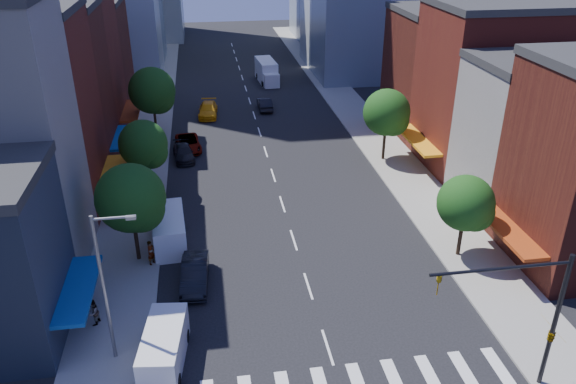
# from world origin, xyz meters

# --- Properties ---
(ground) EXTENTS (220.00, 220.00, 0.00)m
(ground) POSITION_xyz_m (0.00, 0.00, 0.00)
(ground) COLOR black
(ground) RESTS_ON ground
(sidewalk_left) EXTENTS (5.00, 120.00, 0.15)m
(sidewalk_left) POSITION_xyz_m (-12.50, 40.00, 0.07)
(sidewalk_left) COLOR gray
(sidewalk_left) RESTS_ON ground
(sidewalk_right) EXTENTS (5.00, 120.00, 0.15)m
(sidewalk_right) POSITION_xyz_m (12.50, 40.00, 0.07)
(sidewalk_right) COLOR gray
(sidewalk_right) RESTS_ON ground
(bldg_left_2) EXTENTS (12.00, 9.00, 16.00)m
(bldg_left_2) POSITION_xyz_m (-21.00, 20.50, 8.00)
(bldg_left_2) COLOR maroon
(bldg_left_2) RESTS_ON ground
(bldg_left_3) EXTENTS (12.00, 8.00, 15.00)m
(bldg_left_3) POSITION_xyz_m (-21.00, 29.00, 7.50)
(bldg_left_3) COLOR #4D1913
(bldg_left_3) RESTS_ON ground
(bldg_left_4) EXTENTS (12.00, 9.00, 17.00)m
(bldg_left_4) POSITION_xyz_m (-21.00, 37.50, 8.50)
(bldg_left_4) COLOR maroon
(bldg_left_4) RESTS_ON ground
(bldg_left_5) EXTENTS (12.00, 10.00, 13.00)m
(bldg_left_5) POSITION_xyz_m (-21.00, 47.00, 6.50)
(bldg_left_5) COLOR #4D1913
(bldg_left_5) RESTS_ON ground
(bldg_right_1) EXTENTS (12.00, 8.00, 12.00)m
(bldg_right_1) POSITION_xyz_m (21.00, 15.00, 6.00)
(bldg_right_1) COLOR #BCB6AE
(bldg_right_1) RESTS_ON ground
(bldg_right_2) EXTENTS (12.00, 10.00, 15.00)m
(bldg_right_2) POSITION_xyz_m (21.00, 24.00, 7.50)
(bldg_right_2) COLOR maroon
(bldg_right_2) RESTS_ON ground
(bldg_right_3) EXTENTS (12.00, 10.00, 13.00)m
(bldg_right_3) POSITION_xyz_m (21.00, 34.00, 6.50)
(bldg_right_3) COLOR #4D1913
(bldg_right_3) RESTS_ON ground
(traffic_signal) EXTENTS (7.24, 2.24, 8.00)m
(traffic_signal) POSITION_xyz_m (9.94, -4.50, 4.16)
(traffic_signal) COLOR black
(traffic_signal) RESTS_ON sidewalk_right
(streetlight) EXTENTS (2.25, 0.25, 9.00)m
(streetlight) POSITION_xyz_m (-11.81, 1.00, 5.28)
(streetlight) COLOR slate
(streetlight) RESTS_ON sidewalk_left
(tree_left_near) EXTENTS (4.80, 4.80, 7.30)m
(tree_left_near) POSITION_xyz_m (-11.35, 10.92, 4.87)
(tree_left_near) COLOR black
(tree_left_near) RESTS_ON sidewalk_left
(tree_left_mid) EXTENTS (4.20, 4.20, 6.65)m
(tree_left_mid) POSITION_xyz_m (-11.35, 21.92, 4.53)
(tree_left_mid) COLOR black
(tree_left_mid) RESTS_ON sidewalk_left
(tree_left_far) EXTENTS (5.00, 5.00, 7.75)m
(tree_left_far) POSITION_xyz_m (-11.35, 35.92, 5.20)
(tree_left_far) COLOR black
(tree_left_far) RESTS_ON sidewalk_left
(tree_right_near) EXTENTS (4.00, 4.00, 6.20)m
(tree_right_near) POSITION_xyz_m (11.65, 7.92, 4.19)
(tree_right_near) COLOR black
(tree_right_near) RESTS_ON sidewalk_right
(tree_right_far) EXTENTS (4.60, 4.60, 7.20)m
(tree_right_far) POSITION_xyz_m (11.65, 25.92, 4.86)
(tree_right_far) COLOR black
(tree_right_far) RESTS_ON sidewalk_right
(parked_car_front) EXTENTS (2.17, 4.78, 1.59)m
(parked_car_front) POSITION_xyz_m (-9.50, 0.62, 0.80)
(parked_car_front) COLOR #BABBC0
(parked_car_front) RESTS_ON ground
(parked_car_second) EXTENTS (2.02, 5.05, 1.63)m
(parked_car_second) POSITION_xyz_m (-7.50, 7.43, 0.82)
(parked_car_second) COLOR black
(parked_car_second) RESTS_ON ground
(parked_car_third) EXTENTS (2.98, 5.44, 1.44)m
(parked_car_third) POSITION_xyz_m (-8.01, 31.82, 0.72)
(parked_car_third) COLOR #999999
(parked_car_third) RESTS_ON ground
(parked_car_rear) EXTENTS (2.47, 4.95, 1.38)m
(parked_car_rear) POSITION_xyz_m (-8.47, 29.38, 0.69)
(parked_car_rear) COLOR black
(parked_car_rear) RESTS_ON ground
(cargo_van_near) EXTENTS (2.68, 5.36, 2.19)m
(cargo_van_near) POSITION_xyz_m (-9.21, 0.04, 1.08)
(cargo_van_near) COLOR silver
(cargo_van_near) RESTS_ON ground
(cargo_van_far) EXTENTS (2.65, 5.83, 2.42)m
(cargo_van_far) POSITION_xyz_m (-9.30, 12.84, 1.20)
(cargo_van_far) COLOR white
(cargo_van_far) RESTS_ON ground
(taxi) EXTENTS (2.62, 5.58, 1.57)m
(taxi) POSITION_xyz_m (-5.62, 42.63, 0.79)
(taxi) COLOR #FFAA0D
(taxi) RESTS_ON ground
(traffic_car_oncoming) EXTENTS (1.63, 4.62, 1.52)m
(traffic_car_oncoming) POSITION_xyz_m (1.57, 44.05, 0.76)
(traffic_car_oncoming) COLOR black
(traffic_car_oncoming) RESTS_ON ground
(traffic_car_far) EXTENTS (1.66, 3.97, 1.34)m
(traffic_car_far) POSITION_xyz_m (3.96, 57.82, 0.67)
(traffic_car_far) COLOR #999999
(traffic_car_far) RESTS_ON ground
(box_truck) EXTENTS (2.87, 7.92, 3.13)m
(box_truck) POSITION_xyz_m (3.44, 56.98, 1.48)
(box_truck) COLOR white
(box_truck) RESTS_ON ground
(pedestrian_near) EXTENTS (0.74, 0.80, 1.84)m
(pedestrian_near) POSITION_xyz_m (-10.50, 10.17, 1.07)
(pedestrian_near) COLOR #999999
(pedestrian_near) RESTS_ON sidewalk_left
(pedestrian_far) EXTENTS (0.90, 1.01, 1.73)m
(pedestrian_far) POSITION_xyz_m (-13.55, 4.03, 1.01)
(pedestrian_far) COLOR #999999
(pedestrian_far) RESTS_ON sidewalk_left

